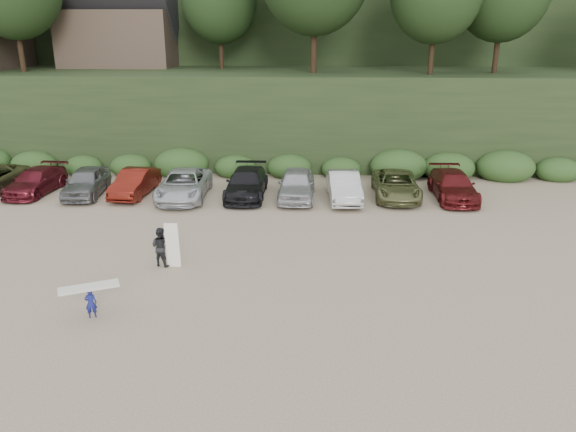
{
  "coord_description": "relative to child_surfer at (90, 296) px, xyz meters",
  "views": [
    {
      "loc": [
        2.46,
        -19.46,
        8.95
      ],
      "look_at": [
        1.43,
        3.0,
        1.3
      ],
      "focal_mm": 35.0,
      "sensor_mm": 36.0,
      "label": 1
    }
  ],
  "objects": [
    {
      "name": "adult_surfer",
      "position": [
        1.22,
        4.2,
        0.04
      ],
      "size": [
        1.25,
        0.81,
        1.85
      ],
      "color": "black",
      "rests_on": "ground"
    },
    {
      "name": "child_surfer",
      "position": [
        0.0,
        0.0,
        0.0
      ],
      "size": [
        1.9,
        1.25,
        1.11
      ],
      "color": "navy",
      "rests_on": "ground"
    },
    {
      "name": "hillside_backdrop",
      "position": [
        4.34,
        39.57,
        10.47
      ],
      "size": [
        90.0,
        41.5,
        28.0
      ],
      "color": "black",
      "rests_on": "ground"
    },
    {
      "name": "ground",
      "position": [
        4.6,
        3.64,
        -0.76
      ],
      "size": [
        120.0,
        120.0,
        0.0
      ],
      "primitive_type": "plane",
      "color": "tan",
      "rests_on": "ground"
    },
    {
      "name": "parked_cars",
      "position": [
        -0.51,
        13.64,
        -0.01
      ],
      "size": [
        33.86,
        6.05,
        1.61
      ],
      "color": "silver",
      "rests_on": "ground"
    }
  ]
}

